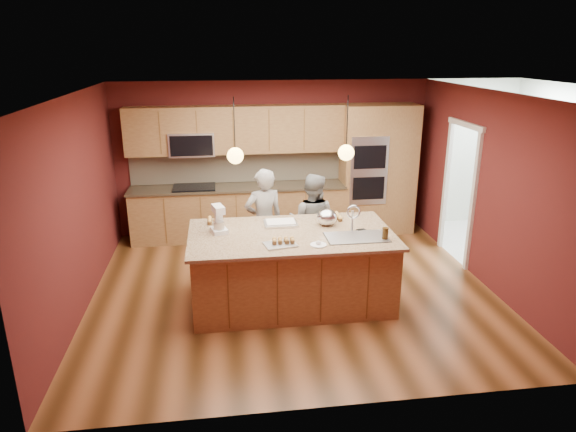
{
  "coord_description": "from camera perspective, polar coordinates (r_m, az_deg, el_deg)",
  "views": [
    {
      "loc": [
        -0.95,
        -6.46,
        3.28
      ],
      "look_at": [
        -0.08,
        -0.1,
        1.12
      ],
      "focal_mm": 32.0,
      "sensor_mm": 36.0,
      "label": 1
    }
  ],
  "objects": [
    {
      "name": "wall_right",
      "position": [
        7.69,
        21.33,
        2.74
      ],
      "size": [
        0.0,
        5.0,
        5.0
      ],
      "primitive_type": "plane",
      "rotation": [
        1.57,
        0.0,
        -1.57
      ],
      "color": "#511817",
      "rests_on": "ground"
    },
    {
      "name": "cabinet_run",
      "position": [
        9.01,
        -5.8,
        3.69
      ],
      "size": [
        3.74,
        0.64,
        2.3
      ],
      "color": "brown",
      "rests_on": "floor"
    },
    {
      "name": "person_left",
      "position": [
        7.56,
        -2.7,
        -0.63
      ],
      "size": [
        0.65,
        0.5,
        1.6
      ],
      "primitive_type": "imported",
      "rotation": [
        0.0,
        0.0,
        3.37
      ],
      "color": "black",
      "rests_on": "floor"
    },
    {
      "name": "cupcakes_right",
      "position": [
        7.15,
        5.01,
        -0.07
      ],
      "size": [
        0.23,
        0.31,
        0.07
      ],
      "primitive_type": null,
      "color": "tan",
      "rests_on": "island"
    },
    {
      "name": "laundry_room",
      "position": [
        9.41,
        26.94,
        8.45
      ],
      "size": [
        2.6,
        2.7,
        2.7
      ],
      "color": "beige",
      "rests_on": "ground"
    },
    {
      "name": "wall_left",
      "position": [
        6.98,
        -22.37,
        1.07
      ],
      "size": [
        0.0,
        5.0,
        5.0
      ],
      "primitive_type": "plane",
      "rotation": [
        1.57,
        0.0,
        1.57
      ],
      "color": "#511817",
      "rests_on": "ground"
    },
    {
      "name": "pendant_left",
      "position": [
        6.26,
        -5.88,
        6.72
      ],
      "size": [
        0.2,
        0.2,
        0.8
      ],
      "color": "black",
      "rests_on": "ceiling"
    },
    {
      "name": "phone",
      "position": [
        6.77,
        8.12,
        -1.53
      ],
      "size": [
        0.13,
        0.09,
        0.01
      ],
      "primitive_type": "cube",
      "rotation": [
        0.0,
        0.0,
        0.25
      ],
      "color": "black",
      "rests_on": "island"
    },
    {
      "name": "stand_mixer",
      "position": [
        6.65,
        -7.71,
        -0.53
      ],
      "size": [
        0.24,
        0.29,
        0.36
      ],
      "rotation": [
        0.0,
        0.0,
        0.26
      ],
      "color": "white",
      "rests_on": "island"
    },
    {
      "name": "mixing_bowl",
      "position": [
        6.89,
        4.33,
        -0.14
      ],
      "size": [
        0.27,
        0.27,
        0.23
      ],
      "primitive_type": "ellipsoid",
      "color": "silver",
      "rests_on": "island"
    },
    {
      "name": "person_right",
      "position": [
        7.67,
        2.69,
        -0.75
      ],
      "size": [
        0.89,
        0.81,
        1.5
      ],
      "primitive_type": "imported",
      "rotation": [
        0.0,
        0.0,
        2.72
      ],
      "color": "slate",
      "rests_on": "floor"
    },
    {
      "name": "ceiling",
      "position": [
        6.56,
        0.63,
        13.49
      ],
      "size": [
        5.5,
        5.5,
        0.0
      ],
      "primitive_type": "plane",
      "rotation": [
        3.14,
        0.0,
        0.0
      ],
      "color": "silver",
      "rests_on": "ground"
    },
    {
      "name": "wall_front",
      "position": [
        4.51,
        5.24,
        -6.85
      ],
      "size": [
        5.5,
        0.0,
        5.5
      ],
      "primitive_type": "plane",
      "rotation": [
        -1.57,
        0.0,
        0.0
      ],
      "color": "#511817",
      "rests_on": "ground"
    },
    {
      "name": "plate",
      "position": [
        6.21,
        3.4,
        -3.22
      ],
      "size": [
        0.2,
        0.2,
        0.01
      ],
      "primitive_type": "cylinder",
      "color": "white",
      "rests_on": "island"
    },
    {
      "name": "floor",
      "position": [
        7.31,
        0.55,
        -8.11
      ],
      "size": [
        5.5,
        5.5,
        0.0
      ],
      "primitive_type": "plane",
      "color": "#452810",
      "rests_on": "ground"
    },
    {
      "name": "washer",
      "position": [
        9.35,
        25.94,
        -0.41
      ],
      "size": [
        0.79,
        0.81,
        1.08
      ],
      "primitive_type": "cube",
      "rotation": [
        0.0,
        0.0,
        -0.19
      ],
      "color": "white",
      "rests_on": "floor"
    },
    {
      "name": "tumbler",
      "position": [
        6.49,
        10.75,
        -1.93
      ],
      "size": [
        0.08,
        0.08,
        0.15
      ],
      "primitive_type": "cylinder",
      "color": "#35220C",
      "rests_on": "island"
    },
    {
      "name": "cupcakes_left",
      "position": [
        7.05,
        -8.37,
        -0.48
      ],
      "size": [
        0.16,
        0.24,
        0.07
      ],
      "primitive_type": null,
      "color": "tan",
      "rests_on": "island"
    },
    {
      "name": "sheet_cake",
      "position": [
        6.91,
        -0.83,
        -0.78
      ],
      "size": [
        0.45,
        0.33,
        0.05
      ],
      "rotation": [
        0.0,
        0.0,
        0.0
      ],
      "color": "silver",
      "rests_on": "island"
    },
    {
      "name": "dryer",
      "position": [
        9.93,
        24.01,
        0.47
      ],
      "size": [
        0.73,
        0.74,
        0.94
      ],
      "primitive_type": "cube",
      "rotation": [
        0.0,
        0.0,
        -0.28
      ],
      "color": "white",
      "rests_on": "floor"
    },
    {
      "name": "oven_column",
      "position": [
        9.34,
        9.91,
        5.1
      ],
      "size": [
        1.3,
        0.62,
        2.3
      ],
      "color": "brown",
      "rests_on": "floor"
    },
    {
      "name": "pendant_right",
      "position": [
        6.45,
        6.48,
        7.05
      ],
      "size": [
        0.2,
        0.2,
        0.8
      ],
      "color": "black",
      "rests_on": "ceiling"
    },
    {
      "name": "wall_back",
      "position": [
        9.21,
        -1.68,
        6.46
      ],
      "size": [
        5.5,
        0.0,
        5.5
      ],
      "primitive_type": "plane",
      "rotation": [
        1.57,
        0.0,
        0.0
      ],
      "color": "#511817",
      "rests_on": "ground"
    },
    {
      "name": "cupcakes_rack",
      "position": [
        6.23,
        -0.54,
        -2.72
      ],
      "size": [
        0.29,
        0.14,
        0.06
      ],
      "primitive_type": null,
      "color": "tan",
      "rests_on": "island"
    },
    {
      "name": "island",
      "position": [
        6.78,
        0.5,
        -5.67
      ],
      "size": [
        2.63,
        1.47,
        1.35
      ],
      "color": "brown",
      "rests_on": "floor"
    },
    {
      "name": "doorway_trim",
      "position": [
        8.44,
        18.43,
        2.27
      ],
      "size": [
        0.08,
        1.11,
        2.2
      ],
      "primitive_type": null,
      "color": "silver",
      "rests_on": "wall_right"
    },
    {
      "name": "cooling_rack",
      "position": [
        6.21,
        -0.87,
        -3.17
      ],
      "size": [
        0.42,
        0.34,
        0.02
      ],
      "primitive_type": "cube",
      "rotation": [
        0.0,
        0.0,
        0.2
      ],
      "color": "#BBBDC3",
      "rests_on": "island"
    }
  ]
}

